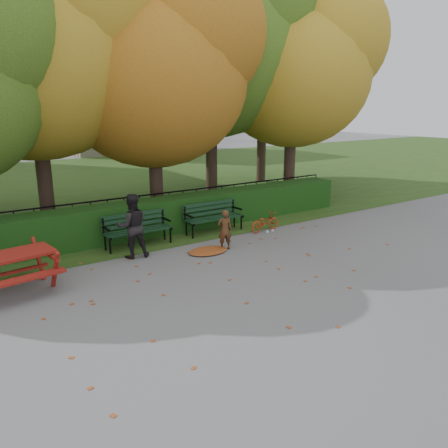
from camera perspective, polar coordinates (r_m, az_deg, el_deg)
ground at (r=9.58m, az=5.01°, el=-7.13°), size 90.00×90.00×0.00m
grass_strip at (r=21.89m, az=-18.80°, el=4.83°), size 90.00×90.00×0.00m
building_right at (r=37.49m, az=-13.45°, el=18.40°), size 9.00×6.00×12.00m
hedge at (r=13.05m, az=-7.48°, el=1.17°), size 13.00×0.90×1.00m
iron_fence at (r=13.74m, az=-8.99°, el=1.98°), size 14.00×0.04×1.02m
tree_b at (r=14.07m, az=-22.33°, el=21.36°), size 6.72×6.40×8.79m
tree_c at (r=14.40m, az=-7.75°, el=19.81°), size 6.30×6.00×8.00m
tree_d at (r=17.15m, az=-0.07°, el=23.05°), size 7.14×6.80×9.58m
tree_e at (r=17.58m, az=10.40°, el=19.68°), size 6.09×5.80×8.16m
tree_g at (r=21.77m, az=6.29°, el=19.68°), size 6.30×6.00×8.55m
bench_left at (r=11.82m, az=-11.34°, el=-0.38°), size 1.80×0.57×0.88m
bench_right at (r=12.89m, az=-1.50°, el=1.22°), size 1.80×0.57×0.88m
picnic_table at (r=9.63m, az=-26.82°, el=-4.69°), size 2.06×1.75×0.91m
leaf_pile at (r=11.22m, az=-2.10°, el=-3.51°), size 1.27×1.10×0.07m
leaf_scatter at (r=9.79m, az=3.90°, el=-6.56°), size 9.00×5.70×0.01m
child at (r=11.30m, az=0.10°, el=-0.76°), size 0.44×0.36×1.05m
adult at (r=10.87m, az=-11.91°, el=-0.26°), size 0.88×0.74×1.59m
bicycle at (r=13.07m, az=5.35°, el=0.27°), size 1.11×0.49×0.57m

